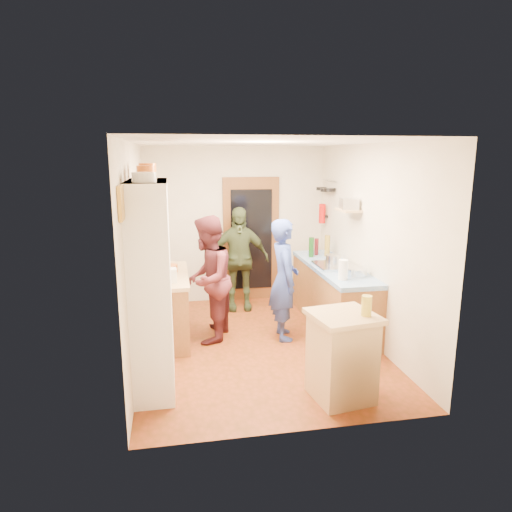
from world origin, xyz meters
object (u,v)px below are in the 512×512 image
object	(u,v)px
hutch_body	(152,286)
right_counter_base	(332,297)
person_left	(211,279)
person_back	(239,259)
island_base	(342,359)
person_hob	(287,280)

from	to	relation	value
hutch_body	right_counter_base	size ratio (longest dim) A/B	1.00
person_left	person_back	world-z (taller)	person_left
right_counter_base	person_back	bearing A→B (deg)	141.83
person_left	person_back	bearing A→B (deg)	173.30
island_base	person_back	xyz separation A→B (m)	(-0.61, 2.97, 0.40)
person_hob	person_left	xyz separation A→B (m)	(-1.00, 0.16, 0.03)
hutch_body	person_left	distance (m)	1.35
right_counter_base	person_back	distance (m)	1.62
hutch_body	person_back	xyz separation A→B (m)	(1.27, 2.27, -0.27)
person_left	person_back	xyz separation A→B (m)	(0.55, 1.16, -0.01)
person_hob	person_left	distance (m)	1.01
hutch_body	right_counter_base	xyz separation A→B (m)	(2.50, 1.30, -0.68)
person_hob	person_back	xyz separation A→B (m)	(-0.45, 1.32, 0.01)
person_left	hutch_body	bearing A→B (deg)	-14.21
hutch_body	person_back	bearing A→B (deg)	60.82
right_counter_base	person_hob	size ratio (longest dim) A/B	1.34
hutch_body	person_back	distance (m)	2.61
right_counter_base	person_left	size ratio (longest dim) A/B	1.30
right_counter_base	person_left	bearing A→B (deg)	-173.91
person_back	person_left	bearing A→B (deg)	-111.97
right_counter_base	person_left	distance (m)	1.84
person_left	person_back	size ratio (longest dim) A/B	1.01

